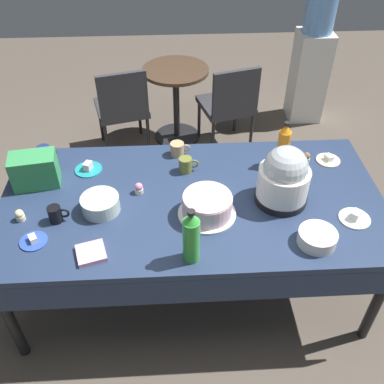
{
  "coord_description": "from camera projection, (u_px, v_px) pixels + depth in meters",
  "views": [
    {
      "loc": [
        -0.1,
        -1.84,
        2.39
      ],
      "look_at": [
        0.0,
        0.0,
        0.8
      ],
      "focal_mm": 40.22,
      "sensor_mm": 36.0,
      "label": 1
    }
  ],
  "objects": [
    {
      "name": "glass_salad_bowl",
      "position": [
        100.0,
        204.0,
        2.36
      ],
      "size": [
        0.21,
        0.21,
        0.09
      ],
      "primitive_type": "cylinder",
      "color": "#B2C6BC",
      "rests_on": "potluck_table"
    },
    {
      "name": "coffee_mug_navy",
      "position": [
        45.0,
        153.0,
        2.73
      ],
      "size": [
        0.12,
        0.08,
        0.09
      ],
      "color": "navy",
      "rests_on": "potluck_table"
    },
    {
      "name": "soda_bottle_orange_juice",
      "position": [
        284.0,
        145.0,
        2.63
      ],
      "size": [
        0.08,
        0.08,
        0.3
      ],
      "color": "orange",
      "rests_on": "potluck_table"
    },
    {
      "name": "coffee_mug_tan",
      "position": [
        178.0,
        149.0,
        2.77
      ],
      "size": [
        0.13,
        0.09,
        0.08
      ],
      "color": "tan",
      "rests_on": "potluck_table"
    },
    {
      "name": "dessert_plate_white",
      "position": [
        355.0,
        217.0,
        2.33
      ],
      "size": [
        0.17,
        0.17,
        0.05
      ],
      "color": "white",
      "rests_on": "potluck_table"
    },
    {
      "name": "cupcake_cocoa",
      "position": [
        306.0,
        157.0,
        2.71
      ],
      "size": [
        0.05,
        0.05,
        0.07
      ],
      "color": "beige",
      "rests_on": "potluck_table"
    },
    {
      "name": "soda_bottle_lime_soda",
      "position": [
        191.0,
        237.0,
        2.03
      ],
      "size": [
        0.08,
        0.08,
        0.32
      ],
      "color": "green",
      "rests_on": "potluck_table"
    },
    {
      "name": "maroon_chair_right",
      "position": [
        229.0,
        102.0,
        3.83
      ],
      "size": [
        0.54,
        0.54,
        0.85
      ],
      "color": "#333338",
      "rests_on": "ground"
    },
    {
      "name": "frosted_layer_cake",
      "position": [
        207.0,
        206.0,
        2.33
      ],
      "size": [
        0.32,
        0.32,
        0.13
      ],
      "color": "silver",
      "rests_on": "potluck_table"
    },
    {
      "name": "dessert_plate_cobalt",
      "position": [
        33.0,
        241.0,
        2.21
      ],
      "size": [
        0.14,
        0.14,
        0.04
      ],
      "color": "#2D4CB2",
      "rests_on": "potluck_table"
    },
    {
      "name": "round_cafe_table",
      "position": [
        176.0,
        91.0,
        3.98
      ],
      "size": [
        0.6,
        0.6,
        0.72
      ],
      "color": "#473323",
      "rests_on": "ground"
    },
    {
      "name": "coffee_mug_olive",
      "position": [
        186.0,
        165.0,
        2.63
      ],
      "size": [
        0.12,
        0.08,
        0.09
      ],
      "color": "olive",
      "rests_on": "potluck_table"
    },
    {
      "name": "water_cooler",
      "position": [
        311.0,
        64.0,
        4.22
      ],
      "size": [
        0.32,
        0.32,
        1.24
      ],
      "color": "silver",
      "rests_on": "ground"
    },
    {
      "name": "slow_cooker",
      "position": [
        284.0,
        178.0,
        2.35
      ],
      "size": [
        0.3,
        0.3,
        0.35
      ],
      "color": "black",
      "rests_on": "potluck_table"
    },
    {
      "name": "ceramic_snack_bowl",
      "position": [
        317.0,
        238.0,
        2.18
      ],
      "size": [
        0.2,
        0.2,
        0.07
      ],
      "primitive_type": "cylinder",
      "color": "silver",
      "rests_on": "potluck_table"
    },
    {
      "name": "cupcake_berry",
      "position": [
        139.0,
        188.0,
        2.49
      ],
      "size": [
        0.05,
        0.05,
        0.07
      ],
      "color": "beige",
      "rests_on": "potluck_table"
    },
    {
      "name": "maroon_chair_left",
      "position": [
        122.0,
        105.0,
        3.79
      ],
      "size": [
        0.54,
        0.54,
        0.85
      ],
      "color": "#333338",
      "rests_on": "ground"
    },
    {
      "name": "dessert_plate_teal",
      "position": [
        88.0,
        168.0,
        2.66
      ],
      "size": [
        0.17,
        0.17,
        0.06
      ],
      "color": "teal",
      "rests_on": "potluck_table"
    },
    {
      "name": "soda_carton",
      "position": [
        35.0,
        170.0,
        2.5
      ],
      "size": [
        0.28,
        0.2,
        0.2
      ],
      "primitive_type": "cube",
      "rotation": [
        0.0,
        0.0,
        0.15
      ],
      "color": "#338C4C",
      "rests_on": "potluck_table"
    },
    {
      "name": "dessert_plate_cream",
      "position": [
        328.0,
        159.0,
        2.73
      ],
      "size": [
        0.15,
        0.15,
        0.04
      ],
      "color": "beige",
      "rests_on": "potluck_table"
    },
    {
      "name": "cupcake_mint",
      "position": [
        20.0,
        215.0,
        2.31
      ],
      "size": [
        0.05,
        0.05,
        0.07
      ],
      "color": "beige",
      "rests_on": "potluck_table"
    },
    {
      "name": "potluck_table",
      "position": [
        192.0,
        206.0,
        2.51
      ],
      "size": [
        2.2,
        1.1,
        0.75
      ],
      "color": "navy",
      "rests_on": "ground"
    },
    {
      "name": "ground",
      "position": [
        192.0,
        280.0,
        2.96
      ],
      "size": [
        9.0,
        9.0,
        0.0
      ],
      "primitive_type": "plane",
      "color": "brown"
    },
    {
      "name": "paper_napkin_stack",
      "position": [
        91.0,
        253.0,
        2.14
      ],
      "size": [
        0.17,
        0.17,
        0.02
      ],
      "primitive_type": "cube",
      "rotation": [
        0.0,
        0.0,
        0.28
      ],
      "color": "pink",
      "rests_on": "potluck_table"
    },
    {
      "name": "coffee_mug_black",
      "position": [
        56.0,
        214.0,
        2.3
      ],
      "size": [
        0.11,
        0.07,
        0.1
      ],
      "color": "black",
      "rests_on": "potluck_table"
    }
  ]
}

